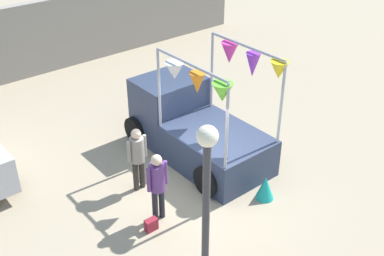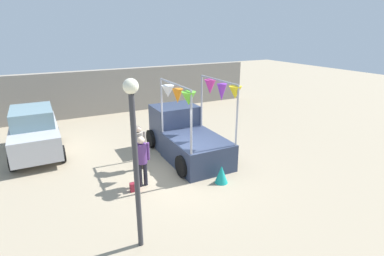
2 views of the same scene
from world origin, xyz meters
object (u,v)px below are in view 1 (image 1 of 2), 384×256
person_customer (157,181)px  handbag (151,225)px  folded_kite_bundle_teal (265,188)px  vendor_truck (191,123)px  person_vendor (137,154)px  street_lamp (206,205)px

person_customer → handbag: size_ratio=6.04×
folded_kite_bundle_teal → vendor_truck: bearing=90.0°
handbag → person_customer: bearing=29.7°
person_vendor → folded_kite_bundle_teal: 3.10m
vendor_truck → handbag: (-2.71, -1.92, -0.71)m
person_customer → folded_kite_bundle_teal: bearing=-23.1°
person_vendor → handbag: (-0.64, -1.40, -0.86)m
street_lamp → folded_kite_bundle_teal: (3.32, 1.65, -2.27)m
street_lamp → vendor_truck: bearing=52.8°
person_customer → handbag: (-0.35, -0.20, -0.88)m
vendor_truck → folded_kite_bundle_teal: size_ratio=6.81×
person_customer → street_lamp: street_lamp is taller
person_vendor → vendor_truck: bearing=14.0°
person_vendor → person_customer: bearing=-103.6°
folded_kite_bundle_teal → person_customer: bearing=156.9°
person_vendor → handbag: size_ratio=5.93×
vendor_truck → handbag: 3.39m
person_vendor → folded_kite_bundle_teal: (2.07, -2.21, -0.70)m
handbag → folded_kite_bundle_teal: 2.83m
person_customer → person_vendor: bearing=76.4°
person_customer → street_lamp: (-0.96, -2.66, 1.55)m
vendor_truck → handbag: size_ratio=14.60×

